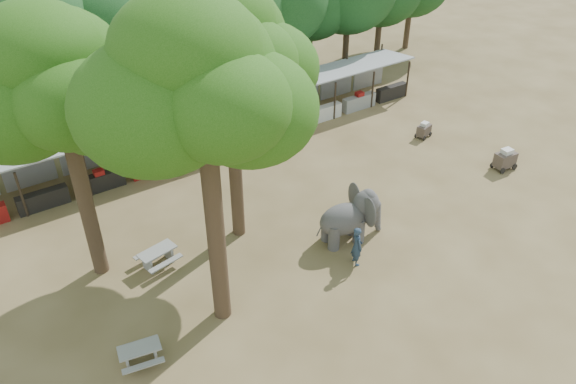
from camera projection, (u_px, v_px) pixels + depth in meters
ground at (377, 282)px, 22.70m from camera, size 100.00×100.00×0.00m
vendor_stalls at (215, 126)px, 31.56m from camera, size 28.00×2.99×2.80m
yard_tree_left at (51, 84)px, 18.83m from camera, size 7.10×6.90×11.02m
yard_tree_center at (195, 86)px, 16.22m from camera, size 7.10×6.90×12.04m
yard_tree_back at (222, 49)px, 20.74m from camera, size 7.10×6.90×11.36m
backdrop_trees at (168, 26)px, 32.69m from camera, size 46.46×5.95×8.33m
elephant at (351, 217)px, 24.41m from camera, size 3.21×2.39×2.40m
handler at (357, 246)px, 23.19m from camera, size 0.61×0.76×1.84m
picnic_table_near at (140, 353)px, 19.14m from camera, size 1.64×1.52×0.71m
picnic_table_far at (158, 255)px, 23.31m from camera, size 1.80×1.67×0.78m
cart_front at (505, 159)px, 29.69m from camera, size 1.28×0.90×1.18m
cart_back at (424, 130)px, 32.71m from camera, size 1.09×0.85×0.94m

